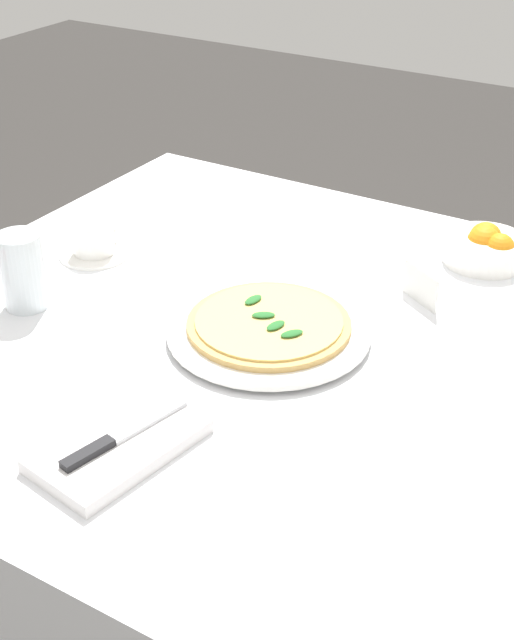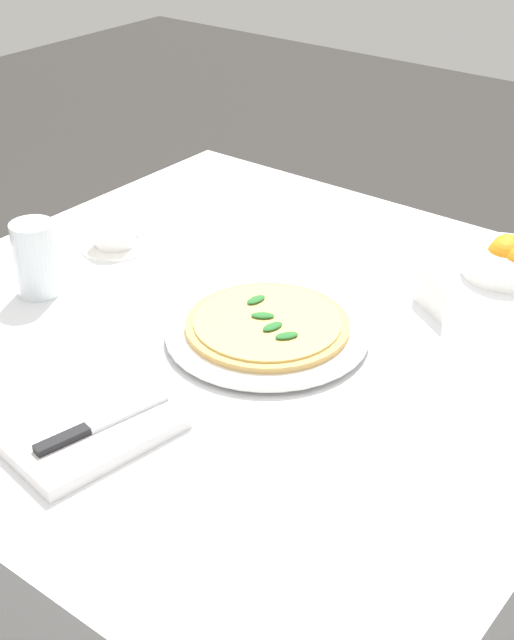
% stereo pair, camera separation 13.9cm
% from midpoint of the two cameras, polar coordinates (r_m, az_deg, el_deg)
% --- Properties ---
extents(ground_plane, '(8.00, 8.00, 0.00)m').
position_cam_midpoint_polar(ground_plane, '(1.90, -2.81, -19.44)').
color(ground_plane, '#33302D').
extents(dining_table, '(1.13, 1.13, 0.73)m').
position_cam_midpoint_polar(dining_table, '(1.49, -3.40, -4.59)').
color(dining_table, white).
rests_on(dining_table, ground_plane).
extents(pizza_plate, '(0.32, 0.32, 0.02)m').
position_cam_midpoint_polar(pizza_plate, '(1.38, -2.12, -0.79)').
color(pizza_plate, white).
rests_on(pizza_plate, dining_table).
extents(pizza, '(0.26, 0.26, 0.02)m').
position_cam_midpoint_polar(pizza, '(1.37, -2.12, -0.29)').
color(pizza, '#DBAD60').
rests_on(pizza, pizza_plate).
extents(coffee_cup_near_right, '(0.13, 0.13, 0.07)m').
position_cam_midpoint_polar(coffee_cup_near_right, '(1.66, -12.84, 5.01)').
color(coffee_cup_near_right, white).
rests_on(coffee_cup_near_right, dining_table).
extents(water_glass_left_edge, '(0.07, 0.07, 0.13)m').
position_cam_midpoint_polar(water_glass_left_edge, '(1.51, -17.37, 2.68)').
color(water_glass_left_edge, white).
rests_on(water_glass_left_edge, dining_table).
extents(napkin_folded, '(0.24, 0.16, 0.02)m').
position_cam_midpoint_polar(napkin_folded, '(1.18, -12.27, -8.01)').
color(napkin_folded, white).
rests_on(napkin_folded, dining_table).
extents(dinner_knife, '(0.19, 0.06, 0.01)m').
position_cam_midpoint_polar(dinner_knife, '(1.17, -12.23, -7.41)').
color(dinner_knife, silver).
rests_on(dinner_knife, napkin_folded).
extents(citrus_bowl, '(0.15, 0.15, 0.07)m').
position_cam_midpoint_polar(citrus_bowl, '(1.63, 12.18, 4.54)').
color(citrus_bowl, white).
rests_on(citrus_bowl, dining_table).
extents(menu_card, '(0.05, 0.08, 0.06)m').
position_cam_midpoint_polar(menu_card, '(1.48, 7.85, 2.10)').
color(menu_card, white).
rests_on(menu_card, dining_table).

